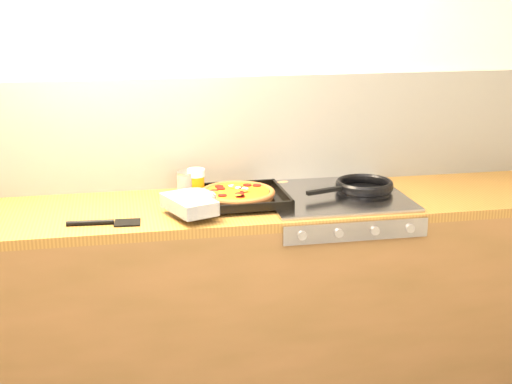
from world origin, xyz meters
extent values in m
plane|color=beige|center=(0.00, 1.40, 1.25)|extent=(3.20, 0.00, 3.20)
cube|color=silver|center=(0.00, 1.39, 1.15)|extent=(3.20, 0.02, 0.50)
cube|color=brown|center=(0.00, 1.10, 0.43)|extent=(3.20, 0.60, 0.86)
cube|color=olive|center=(0.00, 1.10, 0.88)|extent=(3.20, 0.60, 0.04)
cube|color=#99989D|center=(0.45, 0.80, 0.85)|extent=(0.60, 0.03, 0.08)
cylinder|color=#A5A5AA|center=(0.23, 0.78, 0.85)|extent=(0.04, 0.02, 0.04)
cylinder|color=#A5A5AA|center=(0.38, 0.78, 0.85)|extent=(0.04, 0.02, 0.04)
cylinder|color=#A5A5AA|center=(0.53, 0.78, 0.85)|extent=(0.04, 0.02, 0.04)
cylinder|color=#A5A5AA|center=(0.67, 0.78, 0.85)|extent=(0.04, 0.02, 0.04)
cube|color=#99989D|center=(0.45, 1.10, 0.91)|extent=(0.60, 0.56, 0.02)
cube|color=black|center=(0.02, 1.10, 0.92)|extent=(0.41, 0.36, 0.01)
cube|color=black|center=(0.02, 1.27, 0.94)|extent=(0.41, 0.02, 0.02)
cube|color=black|center=(0.03, 0.92, 0.94)|extent=(0.41, 0.02, 0.02)
cube|color=black|center=(0.22, 1.10, 0.94)|extent=(0.02, 0.36, 0.02)
cube|color=black|center=(-0.17, 1.09, 0.94)|extent=(0.02, 0.36, 0.02)
cylinder|color=brown|center=(0.02, 1.10, 0.94)|extent=(0.31, 0.31, 0.02)
torus|color=brown|center=(0.02, 1.10, 0.95)|extent=(0.33, 0.33, 0.02)
cylinder|color=#C86A18|center=(0.02, 1.10, 0.95)|extent=(0.27, 0.27, 0.01)
cylinder|color=maroon|center=(0.05, 1.08, 0.96)|extent=(0.04, 0.04, 0.01)
cylinder|color=maroon|center=(-0.04, 1.17, 0.96)|extent=(0.04, 0.04, 0.01)
cylinder|color=maroon|center=(0.02, 1.00, 0.96)|extent=(0.04, 0.04, 0.01)
cylinder|color=maroon|center=(-0.08, 1.11, 0.96)|extent=(0.04, 0.04, 0.01)
cylinder|color=maroon|center=(0.08, 1.17, 0.96)|extent=(0.04, 0.04, 0.01)
cylinder|color=maroon|center=(0.04, 1.14, 0.96)|extent=(0.04, 0.04, 0.01)
cylinder|color=maroon|center=(-0.05, 1.03, 0.96)|extent=(0.04, 0.04, 0.01)
cylinder|color=maroon|center=(0.12, 1.16, 0.96)|extent=(0.04, 0.04, 0.01)
cylinder|color=maroon|center=(0.02, 1.01, 0.96)|extent=(0.04, 0.04, 0.01)
cylinder|color=maroon|center=(0.02, 1.04, 0.96)|extent=(0.04, 0.04, 0.01)
cylinder|color=maroon|center=(-0.04, 1.14, 0.96)|extent=(0.04, 0.04, 0.01)
ellipsoid|color=orange|center=(-0.06, 1.08, 0.96)|extent=(0.03, 0.02, 0.01)
ellipsoid|color=orange|center=(-0.08, 1.08, 0.96)|extent=(0.03, 0.02, 0.01)
ellipsoid|color=orange|center=(0.01, 1.14, 0.96)|extent=(0.03, 0.02, 0.01)
ellipsoid|color=orange|center=(0.01, 1.18, 0.96)|extent=(0.03, 0.02, 0.01)
ellipsoid|color=orange|center=(0.01, 1.02, 0.96)|extent=(0.03, 0.02, 0.01)
ellipsoid|color=orange|center=(0.06, 1.08, 0.96)|extent=(0.03, 0.02, 0.01)
ellipsoid|color=orange|center=(0.05, 1.09, 0.96)|extent=(0.03, 0.02, 0.01)
ellipsoid|color=orange|center=(-0.05, 1.07, 0.96)|extent=(0.03, 0.02, 0.01)
ellipsoid|color=orange|center=(0.03, 1.17, 0.96)|extent=(0.03, 0.02, 0.01)
ellipsoid|color=silver|center=(0.01, 1.18, 0.96)|extent=(0.03, 0.03, 0.01)
ellipsoid|color=silver|center=(0.03, 1.14, 0.96)|extent=(0.03, 0.03, 0.01)
ellipsoid|color=silver|center=(0.06, 1.12, 0.96)|extent=(0.03, 0.03, 0.01)
cube|color=black|center=(-0.20, 0.94, 0.96)|extent=(0.22, 0.28, 0.06)
ellipsoid|color=black|center=(-0.16, 1.06, 0.96)|extent=(0.14, 0.14, 0.06)
cylinder|color=black|center=(-0.12, 0.98, 0.96)|extent=(0.09, 0.11, 0.05)
cylinder|color=black|center=(0.59, 1.11, 0.92)|extent=(0.29, 0.29, 0.01)
torus|color=black|center=(0.59, 1.11, 0.94)|extent=(0.32, 0.32, 0.03)
cube|color=black|center=(0.40, 1.05, 0.95)|extent=(0.18, 0.08, 0.02)
cylinder|color=maroon|center=(-0.18, 1.23, 0.96)|extent=(0.08, 0.08, 0.10)
cylinder|color=#B2B2B7|center=(-0.18, 1.23, 1.01)|extent=(0.09, 0.09, 0.01)
cylinder|color=#B2B2B7|center=(-0.18, 1.23, 0.90)|extent=(0.09, 0.09, 0.01)
cylinder|color=orange|center=(-0.14, 1.22, 0.95)|extent=(0.09, 0.09, 0.09)
cylinder|color=silver|center=(-0.14, 1.22, 1.01)|extent=(0.10, 0.10, 0.03)
cylinder|color=#986240|center=(0.15, 1.31, 0.91)|extent=(0.25, 0.09, 0.02)
ellipsoid|color=#986240|center=(0.28, 1.34, 0.91)|extent=(0.06, 0.05, 0.02)
cube|color=black|center=(-0.44, 0.91, 0.90)|extent=(0.11, 0.09, 0.01)
cylinder|color=black|center=(-0.58, 0.92, 0.91)|extent=(0.18, 0.03, 0.02)
camera|label=1|loc=(-0.46, -1.75, 1.79)|focal=50.00mm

